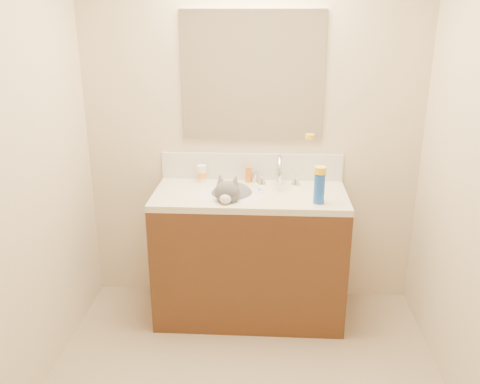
# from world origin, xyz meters

# --- Properties ---
(room_shell) EXTENTS (2.24, 2.54, 2.52)m
(room_shell) POSITION_xyz_m (0.00, 0.00, 1.49)
(room_shell) COLOR beige
(room_shell) RESTS_ON ground
(vanity_cabinet) EXTENTS (1.20, 0.55, 0.82)m
(vanity_cabinet) POSITION_xyz_m (0.00, 0.97, 0.41)
(vanity_cabinet) COLOR #472713
(vanity_cabinet) RESTS_ON ground
(counter_slab) EXTENTS (1.20, 0.55, 0.04)m
(counter_slab) POSITION_xyz_m (0.00, 0.97, 0.84)
(counter_slab) COLOR beige
(counter_slab) RESTS_ON vanity_cabinet
(basin) EXTENTS (0.45, 0.36, 0.14)m
(basin) POSITION_xyz_m (-0.12, 0.94, 0.79)
(basin) COLOR silver
(basin) RESTS_ON vanity_cabinet
(faucet) EXTENTS (0.28, 0.20, 0.21)m
(faucet) POSITION_xyz_m (0.18, 1.11, 0.95)
(faucet) COLOR silver
(faucet) RESTS_ON counter_slab
(cat) EXTENTS (0.33, 0.42, 0.32)m
(cat) POSITION_xyz_m (-0.12, 0.94, 0.83)
(cat) COLOR #4C494C
(cat) RESTS_ON basin
(backsplash) EXTENTS (1.20, 0.02, 0.18)m
(backsplash) POSITION_xyz_m (0.00, 1.24, 0.95)
(backsplash) COLOR beige
(backsplash) RESTS_ON counter_slab
(mirror) EXTENTS (0.90, 0.02, 0.80)m
(mirror) POSITION_xyz_m (0.00, 1.24, 1.54)
(mirror) COLOR white
(mirror) RESTS_ON room_shell
(pill_bottle) EXTENTS (0.07, 0.07, 0.11)m
(pill_bottle) POSITION_xyz_m (-0.33, 1.17, 0.92)
(pill_bottle) COLOR white
(pill_bottle) RESTS_ON counter_slab
(pill_label) EXTENTS (0.08, 0.08, 0.04)m
(pill_label) POSITION_xyz_m (-0.33, 1.17, 0.91)
(pill_label) COLOR orange
(pill_label) RESTS_ON pill_bottle
(silver_jar) EXTENTS (0.07, 0.07, 0.06)m
(silver_jar) POSITION_xyz_m (0.02, 1.19, 0.89)
(silver_jar) COLOR #B7B7BC
(silver_jar) RESTS_ON counter_slab
(amber_bottle) EXTENTS (0.04, 0.04, 0.10)m
(amber_bottle) POSITION_xyz_m (-0.02, 1.18, 0.91)
(amber_bottle) COLOR orange
(amber_bottle) RESTS_ON counter_slab
(toothbrush) EXTENTS (0.04, 0.12, 0.01)m
(toothbrush) POSITION_xyz_m (0.06, 1.01, 0.86)
(toothbrush) COLOR white
(toothbrush) RESTS_ON counter_slab
(toothbrush_head) EXTENTS (0.02, 0.03, 0.02)m
(toothbrush_head) POSITION_xyz_m (0.06, 1.01, 0.87)
(toothbrush_head) COLOR #6FA7EC
(toothbrush_head) RESTS_ON counter_slab
(spray_can) EXTENTS (0.08, 0.08, 0.18)m
(spray_can) POSITION_xyz_m (0.41, 0.82, 0.95)
(spray_can) COLOR blue
(spray_can) RESTS_ON counter_slab
(spray_cap) EXTENTS (0.08, 0.08, 0.04)m
(spray_cap) POSITION_xyz_m (0.41, 0.82, 1.06)
(spray_cap) COLOR yellow
(spray_cap) RESTS_ON spray_can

